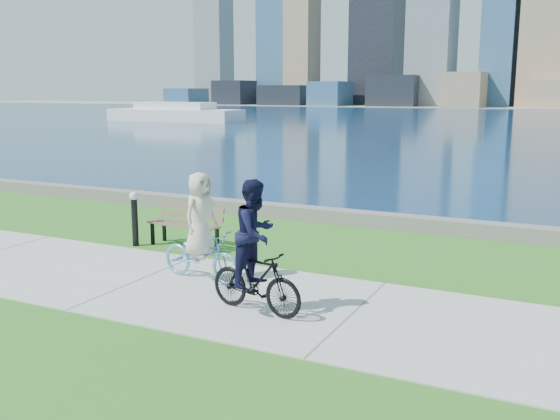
# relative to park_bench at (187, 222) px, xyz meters

# --- Properties ---
(ground) EXTENTS (320.00, 320.00, 0.00)m
(ground) POSITION_rel_park_bench_xyz_m (0.68, -2.51, -0.54)
(ground) COLOR #26641A
(ground) RESTS_ON ground
(concrete_path) EXTENTS (80.00, 3.50, 0.02)m
(concrete_path) POSITION_rel_park_bench_xyz_m (0.68, -2.51, -0.53)
(concrete_path) COLOR #A7A6A1
(concrete_path) RESTS_ON ground
(seawall) EXTENTS (90.00, 0.50, 0.35)m
(seawall) POSITION_rel_park_bench_xyz_m (0.68, 3.69, -0.36)
(seawall) COLOR #65625E
(seawall) RESTS_ON ground
(bay_water) EXTENTS (320.00, 131.00, 0.01)m
(bay_water) POSITION_rel_park_bench_xyz_m (0.68, 69.49, -0.53)
(bay_water) COLOR #0C2A4E
(bay_water) RESTS_ON ground
(far_shore) EXTENTS (320.00, 30.00, 0.12)m
(far_shore) POSITION_rel_park_bench_xyz_m (0.68, 127.49, -0.48)
(far_shore) COLOR gray
(far_shore) RESTS_ON ground
(ferry_near) EXTENTS (15.41, 4.40, 2.09)m
(ferry_near) POSITION_rel_park_bench_xyz_m (-33.31, 46.14, 0.33)
(ferry_near) COLOR white
(ferry_near) RESTS_ON ground
(park_bench) EXTENTS (1.74, 0.73, 0.88)m
(park_bench) POSITION_rel_park_bench_xyz_m (0.00, 0.00, 0.00)
(park_bench) COLOR black
(park_bench) RESTS_ON ground
(bollard_lamp) EXTENTS (0.19, 0.19, 1.20)m
(bollard_lamp) POSITION_rel_park_bench_xyz_m (-1.02, -0.48, 0.15)
(bollard_lamp) COLOR black
(bollard_lamp) RESTS_ON ground
(cyclist_woman) EXTENTS (0.85, 1.79, 1.93)m
(cyclist_woman) POSITION_rel_park_bench_xyz_m (1.68, -2.00, 0.20)
(cyclist_woman) COLOR #58A2D7
(cyclist_woman) RESTS_ON ground
(cyclist_man) EXTENTS (0.71, 1.69, 2.04)m
(cyclist_man) POSITION_rel_park_bench_xyz_m (3.34, -3.04, 0.35)
(cyclist_man) COLOR black
(cyclist_man) RESTS_ON ground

